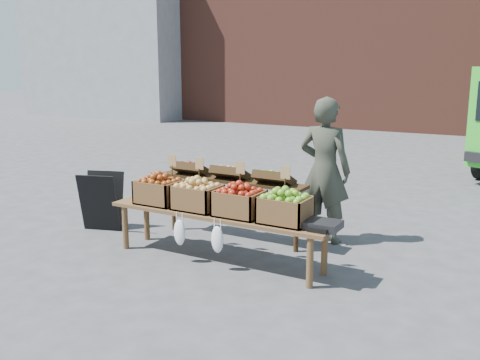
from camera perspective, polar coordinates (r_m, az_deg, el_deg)
The scene contains 11 objects.
ground at distance 6.64m, azimuth -1.72°, elevation -7.08°, with size 80.00×80.00×0.00m, color #49494C.
grey_building at distance 25.25m, azimuth -14.00°, elevation 14.64°, with size 8.00×3.00×7.00m, color gray.
vendor at distance 6.72m, azimuth 9.01°, elevation 1.03°, with size 0.66×0.44×1.82m, color #35392D.
chalkboard_sign at distance 7.43m, azimuth -14.55°, elevation -2.20°, with size 0.53×0.29×0.80m, color black, non-canonical shape.
back_table at distance 6.74m, azimuth -0.96°, elevation -2.19°, with size 2.10×0.44×1.04m, color #2F1F0D, non-canonical shape.
display_bench at distance 6.09m, azimuth -2.35°, elevation -6.06°, with size 2.70×0.56×0.57m, color brown, non-canonical shape.
crate_golden_apples at distance 6.43m, azimuth -8.62°, elevation -1.27°, with size 0.50×0.40×0.28m, color #924013, non-canonical shape.
crate_russet_pears at distance 6.12m, azimuth -4.57°, elevation -1.86°, with size 0.50×0.40×0.28m, color gold, non-canonical shape.
crate_red_apples at distance 5.83m, azimuth -0.09°, elevation -2.51°, with size 0.50×0.40×0.28m, color maroon, non-canonical shape.
crate_green_apples at distance 5.59m, azimuth 4.82°, elevation -3.20°, with size 0.50×0.40×0.28m, color #4E7F1A, non-canonical shape.
weighing_scale at distance 5.46m, azimuth 8.86°, elevation -4.76°, with size 0.34×0.30×0.08m, color black.
Camera 1 is at (3.28, -5.35, 2.17)m, focal length 40.00 mm.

